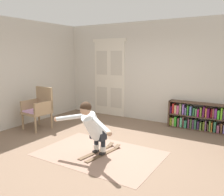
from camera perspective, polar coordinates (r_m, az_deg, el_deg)
ground_plane at (r=5.12m, az=-1.63°, el=-12.04°), size 7.20×7.20×0.00m
back_wall at (r=7.07m, az=9.99°, el=6.08°), size 6.00×0.10×2.90m
side_wall_left at (r=7.12m, az=-20.56°, el=5.62°), size 0.10×6.00×2.90m
double_door at (r=7.72m, az=-0.67°, el=4.92°), size 1.22×0.05×2.45m
rug at (r=4.89m, az=-2.93°, el=-13.08°), size 2.38×1.60×0.01m
bookshelf at (r=6.66m, az=20.15°, el=-4.43°), size 1.63×0.30×0.72m
wicker_chair at (r=6.62m, az=-17.02°, el=-2.07°), size 0.63×0.63×1.10m
skis_pair at (r=4.91m, az=-2.66°, el=-12.76°), size 0.40×1.00×0.07m
person_skier at (r=4.54m, az=-4.76°, el=-6.44°), size 1.45×0.75×1.03m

